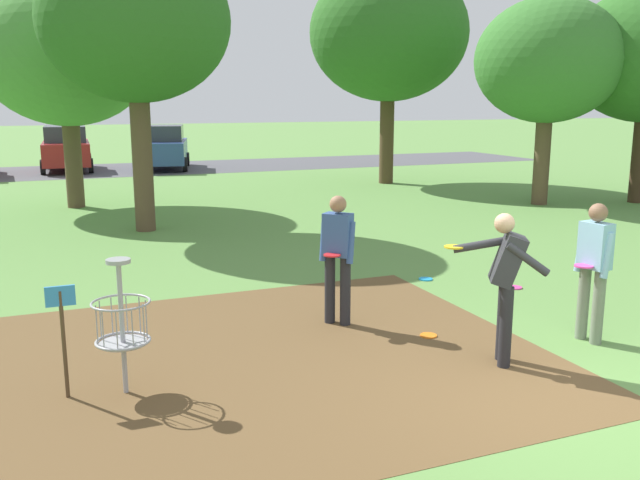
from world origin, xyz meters
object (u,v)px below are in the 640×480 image
object	(u,v)px
player_waiting_left	(594,264)
tree_mid_center	(135,22)
disc_golf_basket	(115,322)
tree_mid_right	(65,53)
parked_car_center_right	(164,147)
frisbee_mid_grass	(426,279)
frisbee_far_right	(428,336)
tree_far_left	(389,33)
tree_near_right	(548,61)
player_foreground_watching	(505,278)
frisbee_near_basket	(514,287)
player_throwing	(338,252)
parked_car_center_left	(66,148)

from	to	relation	value
player_waiting_left	tree_mid_center	size ratio (longest dim) A/B	0.27
disc_golf_basket	tree_mid_right	bearing A→B (deg)	88.91
disc_golf_basket	tree_mid_right	distance (m)	13.47
tree_mid_center	tree_mid_right	bearing A→B (deg)	106.88
parked_car_center_right	frisbee_mid_grass	bearing A→B (deg)	-87.55
disc_golf_basket	frisbee_far_right	size ratio (longest dim) A/B	6.62
player_waiting_left	tree_far_left	distance (m)	16.72
frisbee_mid_grass	parked_car_center_right	bearing A→B (deg)	92.45
tree_near_right	tree_far_left	world-z (taller)	tree_far_left
player_foreground_watching	tree_far_left	size ratio (longest dim) A/B	0.23
frisbee_mid_grass	tree_mid_center	size ratio (longest dim) A/B	0.04
frisbee_mid_grass	parked_car_center_right	xyz separation A→B (m)	(-0.86, 20.04, 0.91)
disc_golf_basket	player_foreground_watching	bearing A→B (deg)	-10.96
frisbee_mid_grass	frisbee_near_basket	bearing A→B (deg)	-43.20
tree_mid_center	parked_car_center_right	size ratio (longest dim) A/B	1.40
tree_near_right	frisbee_far_right	bearing A→B (deg)	-135.91
player_waiting_left	tree_mid_right	world-z (taller)	tree_mid_right
tree_near_right	tree_mid_center	bearing A→B (deg)	179.06
tree_near_right	tree_mid_right	xyz separation A→B (m)	(-12.18, 4.38, 0.18)
player_throwing	player_waiting_left	xyz separation A→B (m)	(2.59, -1.77, 0.00)
frisbee_far_right	tree_far_left	xyz separation A→B (m)	(6.94, 14.46, 5.10)
player_foreground_watching	player_waiting_left	size ratio (longest dim) A/B	1.00
tree_near_right	parked_car_center_right	xyz separation A→B (m)	(-8.12, 14.07, -3.01)
player_waiting_left	frisbee_far_right	bearing A→B (deg)	153.10
frisbee_mid_grass	parked_car_center_right	distance (m)	20.08
player_throwing	parked_car_center_right	distance (m)	21.60
disc_golf_basket	tree_mid_center	distance (m)	9.73
player_throwing	frisbee_near_basket	world-z (taller)	player_throwing
player_foreground_watching	player_throwing	bearing A→B (deg)	120.55
tree_mid_center	parked_car_center_right	bearing A→B (deg)	78.68
disc_golf_basket	parked_car_center_left	bearing A→B (deg)	88.95
disc_golf_basket	tree_mid_right	xyz separation A→B (m)	(0.25, 13.05, 3.35)
frisbee_mid_grass	disc_golf_basket	bearing A→B (deg)	-152.54
parked_car_center_right	player_waiting_left	bearing A→B (deg)	-87.06
tree_mid_center	tree_far_left	distance (m)	10.94
frisbee_mid_grass	tree_mid_center	bearing A→B (deg)	120.59
player_waiting_left	frisbee_near_basket	xyz separation A→B (m)	(0.69, 2.31, -0.96)
frisbee_near_basket	tree_far_left	world-z (taller)	tree_far_left
disc_golf_basket	tree_mid_center	bearing A→B (deg)	80.21
frisbee_near_basket	tree_mid_center	bearing A→B (deg)	123.25
frisbee_far_right	tree_far_left	distance (m)	16.83
parked_car_center_left	parked_car_center_right	world-z (taller)	same
player_foreground_watching	tree_near_right	size ratio (longest dim) A/B	0.30
frisbee_near_basket	player_foreground_watching	bearing A→B (deg)	-130.36
frisbee_far_right	parked_car_center_left	world-z (taller)	parked_car_center_left
player_foreground_watching	tree_near_right	bearing A→B (deg)	48.52
player_waiting_left	tree_mid_right	bearing A→B (deg)	111.07
disc_golf_basket	tree_mid_center	size ratio (longest dim) A/B	0.22
player_throwing	tree_mid_center	xyz separation A→B (m)	(-1.39, 7.67, 3.56)
frisbee_mid_grass	frisbee_far_right	distance (m)	2.78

